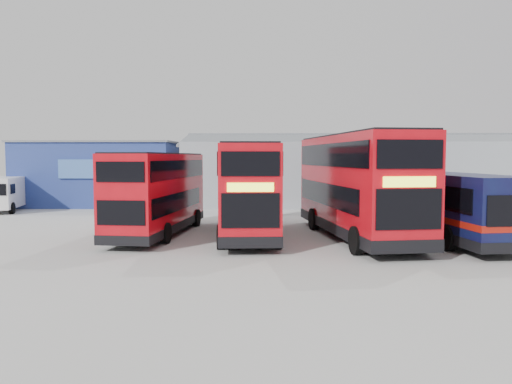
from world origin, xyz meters
name	(u,v)px	position (x,y,z in m)	size (l,w,h in m)	color
ground_plane	(278,242)	(0.00, 0.00, 0.00)	(120.00, 120.00, 0.00)	#A8A8A3
office_block	(103,173)	(-14.00, 17.99, 2.58)	(12.30, 8.32, 5.12)	navy
maintenance_shed	(368,172)	(8.00, 20.00, 2.60)	(30.50, 12.00, 5.89)	#9AA0A8
double_decker_left	(159,194)	(-5.89, 1.88, 2.03)	(3.23, 9.80, 4.07)	red
double_decker_centre	(247,190)	(-1.47, 1.80, 2.23)	(3.25, 10.75, 4.48)	red
double_decker_right	(356,187)	(3.75, 1.19, 2.46)	(4.56, 11.93, 4.93)	red
single_decker_blue	(440,206)	(7.74, 1.29, 1.55)	(4.24, 11.75, 3.12)	#0D153A
panel_van	(3,192)	(-19.38, 12.39, 1.36)	(3.32, 5.90, 2.44)	white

